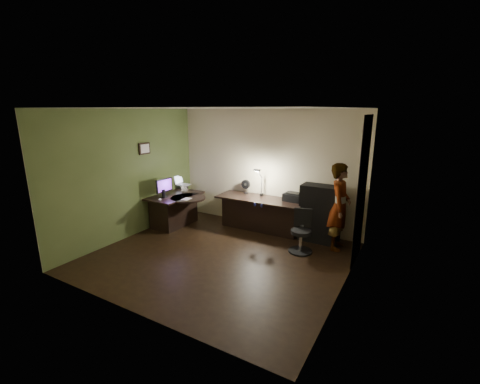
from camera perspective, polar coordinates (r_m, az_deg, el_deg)
The scene contains 27 objects.
floor at distance 6.15m, azimuth -3.75°, elevation -11.44°, with size 4.50×4.00×0.01m, color black.
ceiling at distance 5.53m, azimuth -4.23°, elevation 14.71°, with size 4.50×4.00×0.01m, color silver.
wall_back at distance 7.40m, azimuth 4.72°, elevation 4.08°, with size 4.50×0.01×2.70m, color #C0B28C.
wall_front at distance 4.24m, azimuth -19.27°, elevation -4.62°, with size 4.50×0.01×2.70m, color #C0B28C.
wall_left at distance 7.17m, azimuth -19.14°, elevation 2.99°, with size 0.01×4.00×2.70m, color #C0B28C.
wall_right at distance 4.85m, azimuth 18.79°, elevation -2.23°, with size 0.01×4.00×2.70m, color #C0B28C.
green_wall_overlay at distance 7.16m, azimuth -19.06°, elevation 2.98°, with size 0.00×4.00×2.70m, color #506230.
arched_doorway at distance 5.96m, azimuth 20.85°, elevation 0.13°, with size 0.01×0.90×2.60m, color black.
french_door at distance 4.43m, azimuth 16.78°, elevation -7.72°, with size 0.02×0.92×2.10m, color white.
framed_picture at distance 7.37m, azimuth -16.65°, elevation 7.42°, with size 0.04×0.30×0.25m, color black.
desk_left at distance 7.73m, azimuth -11.38°, elevation -3.18°, with size 0.79×1.29×0.74m, color black.
desk_right at distance 7.30m, azimuth 3.54°, elevation -3.95°, with size 2.00×0.70×0.75m, color black.
cabinet at distance 6.82m, azimuth 14.04°, elevation -3.75°, with size 0.79×0.40×1.19m, color black.
laptop_stand at distance 8.25m, azimuth -10.19°, elevation 0.98°, with size 0.23×0.19×0.10m, color silver.
laptop at distance 8.19m, azimuth -10.03°, elevation 2.07°, with size 0.35×0.33×0.24m, color silver.
monitor at distance 7.48m, azimuth -13.39°, elevation 0.27°, with size 0.09×0.47×0.31m, color black.
mouse at distance 7.29m, azimuth -14.10°, elevation -1.28°, with size 0.05×0.08×0.03m, color silver.
phone at distance 7.65m, azimuth -8.21°, elevation -0.34°, with size 0.06×0.12×0.01m, color black.
pen at distance 7.47m, azimuth -10.24°, elevation -0.78°, with size 0.01×0.15×0.01m, color black.
speaker at distance 7.41m, azimuth -13.43°, elevation -0.32°, with size 0.08×0.08×0.20m, color black.
notepad at distance 7.23m, azimuth -9.49°, elevation -1.24°, with size 0.16×0.22×0.01m, color silver.
desk_fan at distance 7.55m, azimuth 1.07°, elevation 0.97°, with size 0.21×0.12×0.33m, color black.
headphones at distance 6.57m, azimuth 3.26°, elevation -2.22°, with size 0.19×0.08×0.09m, color navy.
printer at distance 7.05m, azimuth 9.52°, elevation -0.85°, with size 0.41×0.32×0.18m, color black.
desk_lamp at distance 7.31m, azimuth 3.89°, elevation 1.98°, with size 0.17×0.32×0.71m, color black.
office_chair at distance 6.28m, azimuth 10.83°, elevation -6.96°, with size 0.46×0.46×0.83m, color black.
person at distance 6.49m, azimuth 17.26°, elevation -2.52°, with size 0.61×0.41×1.71m, color #D8A88C.
Camera 1 is at (3.10, -4.58, 2.68)m, focal length 24.00 mm.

